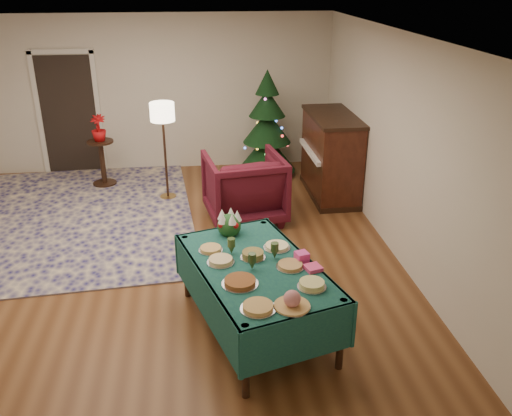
{
  "coord_description": "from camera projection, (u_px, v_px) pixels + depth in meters",
  "views": [
    {
      "loc": [
        0.52,
        -6.08,
        3.34
      ],
      "look_at": [
        1.17,
        -0.66,
        0.93
      ],
      "focal_mm": 38.0,
      "sensor_mm": 36.0,
      "label": 1
    }
  ],
  "objects": [
    {
      "name": "room_shell",
      "position": [
        149.0,
        157.0,
        6.27
      ],
      "size": [
        7.0,
        7.0,
        7.0
      ],
      "color": "#593319",
      "rests_on": "ground"
    },
    {
      "name": "doorway",
      "position": [
        69.0,
        111.0,
        9.36
      ],
      "size": [
        1.08,
        0.04,
        2.16
      ],
      "color": "black",
      "rests_on": "ground"
    },
    {
      "name": "rug",
      "position": [
        81.0,
        217.0,
        7.95
      ],
      "size": [
        3.52,
        4.44,
        0.02
      ],
      "primitive_type": "cube",
      "rotation": [
        0.0,
        0.0,
        0.08
      ],
      "color": "#171652",
      "rests_on": "ground"
    },
    {
      "name": "buffet_table",
      "position": [
        256.0,
        278.0,
        5.27
      ],
      "size": [
        1.59,
        2.12,
        0.73
      ],
      "color": "black",
      "rests_on": "ground"
    },
    {
      "name": "platter_0",
      "position": [
        258.0,
        307.0,
        4.52
      ],
      "size": [
        0.3,
        0.3,
        0.05
      ],
      "color": "silver",
      "rests_on": "buffet_table"
    },
    {
      "name": "platter_1",
      "position": [
        292.0,
        301.0,
        4.53
      ],
      "size": [
        0.32,
        0.32,
        0.16
      ],
      "color": "silver",
      "rests_on": "buffet_table"
    },
    {
      "name": "platter_2",
      "position": [
        312.0,
        285.0,
        4.83
      ],
      "size": [
        0.27,
        0.27,
        0.06
      ],
      "color": "silver",
      "rests_on": "buffet_table"
    },
    {
      "name": "platter_3",
      "position": [
        240.0,
        282.0,
        4.88
      ],
      "size": [
        0.33,
        0.33,
        0.05
      ],
      "color": "silver",
      "rests_on": "buffet_table"
    },
    {
      "name": "platter_4",
      "position": [
        290.0,
        266.0,
        5.16
      ],
      "size": [
        0.28,
        0.28,
        0.04
      ],
      "color": "silver",
      "rests_on": "buffet_table"
    },
    {
      "name": "platter_5",
      "position": [
        221.0,
        261.0,
        5.24
      ],
      "size": [
        0.27,
        0.27,
        0.05
      ],
      "color": "silver",
      "rests_on": "buffet_table"
    },
    {
      "name": "platter_6",
      "position": [
        253.0,
        255.0,
        5.33
      ],
      "size": [
        0.25,
        0.25,
        0.07
      ],
      "color": "silver",
      "rests_on": "buffet_table"
    },
    {
      "name": "platter_7",
      "position": [
        277.0,
        247.0,
        5.52
      ],
      "size": [
        0.28,
        0.28,
        0.04
      ],
      "color": "silver",
      "rests_on": "buffet_table"
    },
    {
      "name": "platter_8",
      "position": [
        211.0,
        249.0,
        5.47
      ],
      "size": [
        0.25,
        0.25,
        0.04
      ],
      "color": "silver",
      "rests_on": "buffet_table"
    },
    {
      "name": "goblet_0",
      "position": [
        231.0,
        246.0,
        5.38
      ],
      "size": [
        0.08,
        0.08,
        0.17
      ],
      "color": "#2D471E",
      "rests_on": "buffet_table"
    },
    {
      "name": "goblet_1",
      "position": [
        275.0,
        250.0,
        5.29
      ],
      "size": [
        0.08,
        0.08,
        0.17
      ],
      "color": "#2D471E",
      "rests_on": "buffet_table"
    },
    {
      "name": "goblet_2",
      "position": [
        252.0,
        261.0,
        5.1
      ],
      "size": [
        0.08,
        0.08,
        0.17
      ],
      "color": "#2D471E",
      "rests_on": "buffet_table"
    },
    {
      "name": "napkin_stack",
      "position": [
        313.0,
        268.0,
        5.12
      ],
      "size": [
        0.18,
        0.18,
        0.04
      ],
      "primitive_type": "cube",
      "rotation": [
        0.0,
        0.0,
        0.29
      ],
      "color": "#F74484",
      "rests_on": "buffet_table"
    },
    {
      "name": "gift_box",
      "position": [
        302.0,
        257.0,
        5.26
      ],
      "size": [
        0.15,
        0.15,
        0.1
      ],
      "primitive_type": "cube",
      "rotation": [
        0.0,
        0.0,
        0.29
      ],
      "color": "#E53F9C",
      "rests_on": "buffet_table"
    },
    {
      "name": "centerpiece",
      "position": [
        229.0,
        223.0,
        5.78
      ],
      "size": [
        0.26,
        0.27,
        0.3
      ],
      "color": "#1E4C1E",
      "rests_on": "buffet_table"
    },
    {
      "name": "armchair",
      "position": [
        244.0,
        184.0,
        7.7
      ],
      "size": [
        1.19,
        1.13,
        1.08
      ],
      "primitive_type": "imported",
      "rotation": [
        0.0,
        0.0,
        3.29
      ],
      "color": "#4B101D",
      "rests_on": "ground"
    },
    {
      "name": "floor_lamp",
      "position": [
        163.0,
        118.0,
        8.14
      ],
      "size": [
        0.37,
        0.37,
        1.53
      ],
      "color": "#A57F3F",
      "rests_on": "ground"
    },
    {
      "name": "side_table",
      "position": [
        103.0,
        164.0,
        9.03
      ],
      "size": [
        0.43,
        0.43,
        0.77
      ],
      "color": "black",
      "rests_on": "ground"
    },
    {
      "name": "potted_plant",
      "position": [
        99.0,
        134.0,
        8.82
      ],
      "size": [
        0.24,
        0.43,
        0.24
      ],
      "primitive_type": "imported",
      "color": "#B30C0F",
      "rests_on": "side_table"
    },
    {
      "name": "christmas_tree",
      "position": [
        267.0,
        129.0,
        9.31
      ],
      "size": [
        1.3,
        1.3,
        1.84
      ],
      "color": "black",
      "rests_on": "ground"
    },
    {
      "name": "piano",
      "position": [
        331.0,
        157.0,
        8.53
      ],
      "size": [
        0.73,
        1.52,
        1.31
      ],
      "color": "black",
      "rests_on": "ground"
    }
  ]
}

